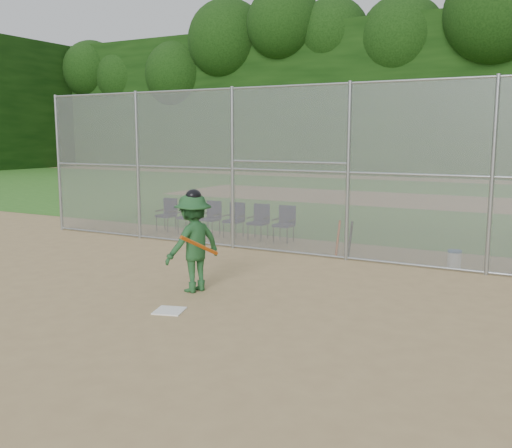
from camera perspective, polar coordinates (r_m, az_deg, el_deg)
The scene contains 15 objects.
ground at distance 9.34m, azimuth -7.35°, elevation -8.77°, with size 100.00×100.00×0.00m, color tan.
grass_strip at distance 25.91m, azimuth 16.43°, elevation 2.22°, with size 100.00×100.00×0.00m, color #316D20.
dirt_patch_far at distance 25.90m, azimuth 16.43°, elevation 2.23°, with size 24.00×24.00×0.00m, color tan.
backstop_fence at distance 13.31m, azimuth 5.12°, elevation 5.58°, with size 16.09×0.09×4.00m.
treeline at distance 27.85m, azimuth 17.81°, elevation 13.93°, with size 81.00×60.00×11.00m.
home_plate at distance 9.42m, azimuth -8.64°, elevation -8.57°, with size 0.45×0.45×0.02m, color white.
batter_at_plate at distance 10.37m, azimuth -6.29°, elevation -1.83°, with size 1.05×1.43×1.87m.
water_cooler at distance 12.99m, azimuth 19.22°, elevation -3.31°, with size 0.30×0.30×0.38m.
spare_bats at distance 13.58m, azimuth 8.80°, elevation -1.45°, with size 0.36×0.32×0.83m.
chair_0 at distance 17.20m, azimuth -8.99°, elevation 0.91°, with size 0.54×0.52×0.96m, color #0E0F36, non-canonical shape.
chair_1 at distance 16.75m, azimuth -6.87°, elevation 0.74°, with size 0.54×0.52×0.96m, color #0E0F36, non-canonical shape.
chair_2 at distance 16.32m, azimuth -4.63°, elevation 0.57°, with size 0.54×0.52×0.96m, color #0E0F36, non-canonical shape.
chair_3 at distance 15.91m, azimuth -2.28°, elevation 0.38°, with size 0.54×0.52×0.96m, color #0E0F36, non-canonical shape.
chair_4 at distance 15.54m, azimuth 0.19°, elevation 0.18°, with size 0.54×0.52×0.96m, color #0E0F36, non-canonical shape.
chair_5 at distance 15.19m, azimuth 2.78°, elevation -0.03°, with size 0.54×0.52×0.96m, color #0E0F36, non-canonical shape.
Camera 1 is at (5.21, -7.22, 2.80)m, focal length 40.00 mm.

